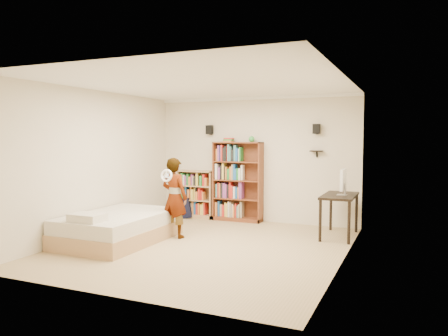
# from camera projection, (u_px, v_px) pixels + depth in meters

# --- Properties ---
(ground) EXTENTS (4.50, 5.00, 0.01)m
(ground) POSITION_uv_depth(u_px,v_px,m) (205.00, 247.00, 7.31)
(ground) COLOR tan
(ground) RESTS_ON ground
(room_shell) EXTENTS (4.52, 5.02, 2.71)m
(room_shell) POSITION_uv_depth(u_px,v_px,m) (205.00, 141.00, 7.19)
(room_shell) COLOR beige
(room_shell) RESTS_ON ground
(crown_molding) EXTENTS (4.50, 5.00, 0.06)m
(crown_molding) POSITION_uv_depth(u_px,v_px,m) (204.00, 86.00, 7.12)
(crown_molding) COLOR white
(crown_molding) RESTS_ON room_shell
(speaker_left) EXTENTS (0.14, 0.12, 0.20)m
(speaker_left) POSITION_uv_depth(u_px,v_px,m) (210.00, 130.00, 9.78)
(speaker_left) COLOR black
(speaker_left) RESTS_ON room_shell
(speaker_right) EXTENTS (0.14, 0.12, 0.20)m
(speaker_right) POSITION_uv_depth(u_px,v_px,m) (317.00, 129.00, 8.83)
(speaker_right) COLOR black
(speaker_right) RESTS_ON room_shell
(wall_shelf) EXTENTS (0.25, 0.16, 0.02)m
(wall_shelf) POSITION_uv_depth(u_px,v_px,m) (316.00, 151.00, 8.87)
(wall_shelf) COLOR black
(wall_shelf) RESTS_ON room_shell
(tall_bookshelf) EXTENTS (1.09, 0.32, 1.73)m
(tall_bookshelf) POSITION_uv_depth(u_px,v_px,m) (238.00, 182.00, 9.53)
(tall_bookshelf) COLOR brown
(tall_bookshelf) RESTS_ON ground
(low_bookshelf) EXTENTS (0.86, 0.32, 1.07)m
(low_bookshelf) POSITION_uv_depth(u_px,v_px,m) (196.00, 194.00, 9.95)
(low_bookshelf) COLOR tan
(low_bookshelf) RESTS_ON ground
(computer_desk) EXTENTS (0.57, 1.14, 0.78)m
(computer_desk) POSITION_uv_depth(u_px,v_px,m) (339.00, 216.00, 8.02)
(computer_desk) COLOR black
(computer_desk) RESTS_ON ground
(imac) EXTENTS (0.10, 0.48, 0.48)m
(imac) POSITION_uv_depth(u_px,v_px,m) (342.00, 182.00, 7.88)
(imac) COLOR white
(imac) RESTS_ON computer_desk
(daybed) EXTENTS (1.38, 2.12, 0.62)m
(daybed) POSITION_uv_depth(u_px,v_px,m) (119.00, 224.00, 7.64)
(daybed) COLOR silver
(daybed) RESTS_ON ground
(person) EXTENTS (0.58, 0.43, 1.46)m
(person) POSITION_uv_depth(u_px,v_px,m) (174.00, 198.00, 7.95)
(person) COLOR black
(person) RESTS_ON ground
(wii_wheel) EXTENTS (0.23, 0.09, 0.23)m
(wii_wheel) POSITION_uv_depth(u_px,v_px,m) (166.00, 176.00, 7.67)
(wii_wheel) COLOR white
(wii_wheel) RESTS_ON person
(navy_bag) EXTENTS (0.38, 0.30, 0.45)m
(navy_bag) POSITION_uv_depth(u_px,v_px,m) (184.00, 208.00, 9.89)
(navy_bag) COLOR black
(navy_bag) RESTS_ON ground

